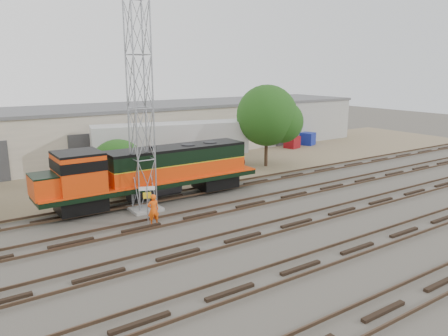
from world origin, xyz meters
TOP-DOWN VIEW (x-y plane):
  - ground at (0.00, 0.00)m, footprint 140.00×140.00m
  - dirt_strip at (0.00, 15.00)m, footprint 80.00×16.00m
  - tracks at (0.00, -3.00)m, footprint 80.00×20.40m
  - warehouse at (0.04, 22.98)m, footprint 58.40×10.40m
  - locomotive at (-5.31, 6.00)m, footprint 15.80×2.77m
  - signal_tower at (-6.37, 4.65)m, footprint 1.95×1.95m
  - sign_post at (-7.27, 2.15)m, footprint 0.91×0.38m
  - worker at (-7.11, 1.71)m, footprint 0.73×0.52m
  - semi_trailer at (0.83, 13.85)m, footprint 14.25×6.06m
  - dumpster_blue at (20.41, 16.68)m, footprint 2.06×2.01m
  - dumpster_red at (17.34, 16.14)m, footprint 1.80×1.72m
  - tree_mid at (-5.93, 9.58)m, footprint 4.46×4.25m
  - tree_east at (8.95, 10.17)m, footprint 5.97×5.68m

SIDE VIEW (x-z plane):
  - ground at x=0.00m, z-range 0.00..0.00m
  - dirt_strip at x=0.00m, z-range 0.00..0.02m
  - tracks at x=0.00m, z-range -0.06..0.22m
  - dumpster_red at x=17.34m, z-range 0.00..1.40m
  - dumpster_blue at x=20.41m, z-range 0.00..1.50m
  - worker at x=-7.11m, z-range 0.00..1.90m
  - sign_post at x=-7.27m, z-range 0.47..2.80m
  - tree_mid at x=-5.93m, z-range -0.36..3.89m
  - locomotive at x=-5.31m, z-range 0.30..4.10m
  - warehouse at x=0.04m, z-range 0.00..5.30m
  - semi_trailer at x=0.83m, z-range 0.56..4.86m
  - tree_east at x=8.95m, z-range 0.85..8.52m
  - signal_tower at x=-6.37m, z-range -0.15..13.02m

